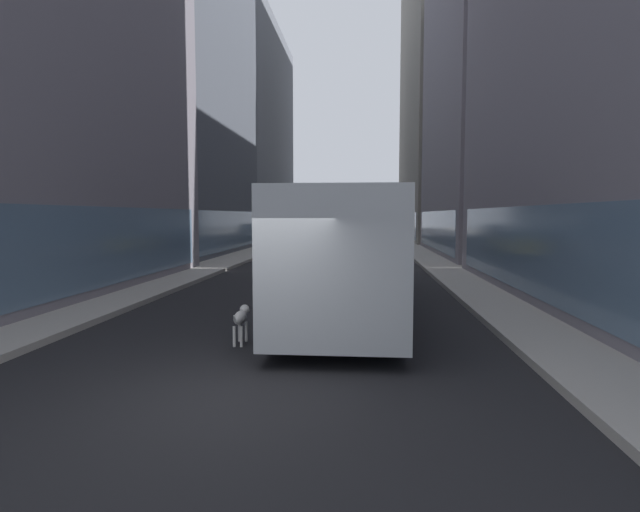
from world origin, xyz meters
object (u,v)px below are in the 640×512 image
(car_silver_sedan, at_px, (321,231))
(dalmatian_dog, at_px, (241,318))
(transit_bus, at_px, (345,244))
(car_black_suv, at_px, (322,240))
(car_yellow_taxi, at_px, (355,243))

(car_silver_sedan, bearing_deg, dalmatian_dog, -87.28)
(transit_bus, distance_m, dalmatian_dog, 4.57)
(car_black_suv, distance_m, car_silver_sedan, 18.26)
(car_black_suv, xyz_separation_m, car_yellow_taxi, (2.40, -3.73, 0.00))
(car_black_suv, distance_m, car_yellow_taxi, 4.43)
(dalmatian_dog, bearing_deg, car_black_suv, 91.07)
(transit_bus, relative_size, dalmatian_dog, 11.98)
(car_black_suv, relative_size, car_silver_sedan, 0.95)
(transit_bus, distance_m, car_silver_sedan, 39.97)
(transit_bus, relative_size, car_black_suv, 2.55)
(transit_bus, xyz_separation_m, dalmatian_dog, (-1.92, -3.95, -1.26))
(car_black_suv, xyz_separation_m, car_silver_sedan, (-1.60, 18.19, -0.00))
(transit_bus, height_order, dalmatian_dog, transit_bus)
(car_silver_sedan, xyz_separation_m, dalmatian_dog, (2.08, -43.71, -0.31))
(car_yellow_taxi, distance_m, dalmatian_dog, 21.89)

